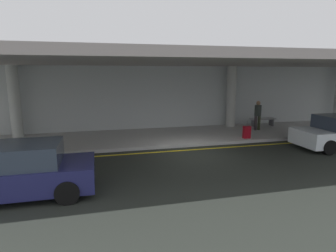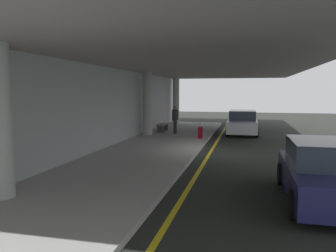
{
  "view_description": "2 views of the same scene",
  "coord_description": "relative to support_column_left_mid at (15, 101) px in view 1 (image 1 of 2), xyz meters",
  "views": [
    {
      "loc": [
        -3.92,
        -11.1,
        3.4
      ],
      "look_at": [
        -0.78,
        1.42,
        0.97
      ],
      "focal_mm": 30.15,
      "sensor_mm": 36.0,
      "label": 1
    },
    {
      "loc": [
        -14.68,
        -1.01,
        2.68
      ],
      "look_at": [
        -0.01,
        2.46,
        1.13
      ],
      "focal_mm": 35.65,
      "sensor_mm": 36.0,
      "label": 2
    }
  ],
  "objects": [
    {
      "name": "bench_metal",
      "position": [
        14.0,
        -0.42,
        -1.47
      ],
      "size": [
        1.6,
        0.5,
        0.48
      ],
      "color": "slate",
      "rests_on": "sidewalk"
    },
    {
      "name": "support_column_left_mid",
      "position": [
        0.0,
        0.0,
        0.0
      ],
      "size": [
        0.56,
        0.56,
        3.65
      ],
      "primitive_type": "cylinder",
      "color": "#AEB3AE",
      "rests_on": "sidewalk"
    },
    {
      "name": "ceiling_overhang",
      "position": [
        8.0,
        -2.05,
        1.97
      ],
      "size": [
        28.0,
        13.2,
        0.3
      ],
      "primitive_type": "cube",
      "color": "#9C9390",
      "rests_on": "support_column_far_left"
    },
    {
      "name": "ground_plane",
      "position": [
        8.0,
        -4.65,
        -1.97
      ],
      "size": [
        60.0,
        60.0,
        0.0
      ],
      "primitive_type": "plane",
      "color": "#252924"
    },
    {
      "name": "traveler_with_luggage",
      "position": [
        12.98,
        -1.45,
        -0.86
      ],
      "size": [
        0.38,
        0.38,
        1.68
      ],
      "rotation": [
        0.0,
        0.0,
        4.8
      ],
      "color": "#282124",
      "rests_on": "sidewalk"
    },
    {
      "name": "sidewalk",
      "position": [
        8.0,
        -1.55,
        -1.9
      ],
      "size": [
        26.0,
        4.2,
        0.15
      ],
      "primitive_type": "cube",
      "color": "#AFAEAD",
      "rests_on": "ground"
    },
    {
      "name": "terminal_back_wall",
      "position": [
        8.0,
        0.7,
        -0.07
      ],
      "size": [
        26.0,
        0.3,
        3.8
      ],
      "primitive_type": "cube",
      "color": "#AEB4B5",
      "rests_on": "ground"
    },
    {
      "name": "lane_stripe_yellow",
      "position": [
        8.0,
        -4.13,
        -1.97
      ],
      "size": [
        26.0,
        0.14,
        0.01
      ],
      "primitive_type": "cube",
      "color": "yellow",
      "rests_on": "ground"
    },
    {
      "name": "support_column_center",
      "position": [
        12.0,
        0.0,
        0.0
      ],
      "size": [
        0.56,
        0.56,
        3.65
      ],
      "primitive_type": "cylinder",
      "color": "#AAACA6",
      "rests_on": "sidewalk"
    },
    {
      "name": "suitcase_upright_primary",
      "position": [
        11.32,
        -3.23,
        -1.51
      ],
      "size": [
        0.36,
        0.22,
        0.9
      ],
      "rotation": [
        0.0,
        0.0,
        0.5
      ],
      "color": "maroon",
      "rests_on": "sidewalk"
    },
    {
      "name": "car_navy",
      "position": [
        1.88,
        -7.54,
        -1.26
      ],
      "size": [
        4.1,
        1.92,
        1.5
      ],
      "rotation": [
        0.0,
        0.0,
        -0.05
      ],
      "color": "#1E2051",
      "rests_on": "ground"
    }
  ]
}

